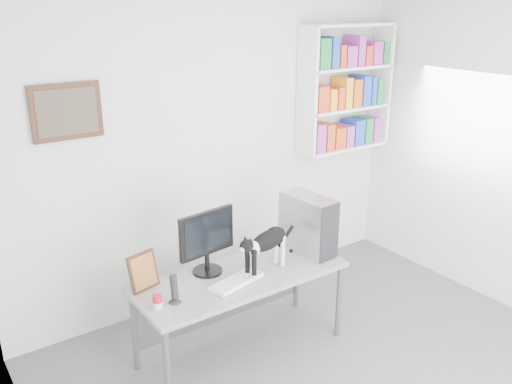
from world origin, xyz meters
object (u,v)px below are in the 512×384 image
cat (267,251)px  monitor (207,242)px  speaker (174,288)px  keyboard (236,281)px  leaning_print (143,271)px  pc_tower (308,224)px  bookshelf (346,88)px  desk (242,314)px  soup_can (157,302)px

cat → monitor: bearing=131.7°
speaker → keyboard: bearing=2.2°
monitor → leaning_print: monitor is taller
leaning_print → pc_tower: bearing=-22.6°
speaker → cat: bearing=5.1°
bookshelf → keyboard: (-1.90, -0.91, -1.14)m
bookshelf → desk: bearing=-155.5°
pc_tower → leaning_print: pc_tower is taller
desk → monitor: 0.66m
cat → bookshelf: bearing=13.8°
keyboard → pc_tower: 0.83m
keyboard → pc_tower: pc_tower is taller
desk → pc_tower: pc_tower is taller
pc_tower → soup_can: 1.43m
pc_tower → speaker: (-1.28, -0.10, -0.14)m
monitor → pc_tower: size_ratio=1.06×
keyboard → leaning_print: leaning_print is taller
speaker → pc_tower: bearing=9.5°
speaker → cat: cat is taller
keyboard → speaker: (-0.49, 0.02, 0.09)m
keyboard → pc_tower: bearing=-4.0°
soup_can → cat: cat is taller
pc_tower → speaker: 1.29m
pc_tower → leaning_print: size_ratio=1.70×
pc_tower → speaker: bearing=-179.9°
keyboard → pc_tower: (0.79, 0.13, 0.23)m
monitor → keyboard: monitor is taller
bookshelf → keyboard: 2.40m
leaning_print → soup_can: size_ratio=2.89×
soup_can → bookshelf: bearing=19.4°
desk → keyboard: (-0.10, -0.09, 0.36)m
bookshelf → monitor: bookshelf is taller
keyboard → soup_can: size_ratio=4.40×
bookshelf → cat: bookshelf is taller
desk → monitor: monitor is taller
desk → soup_can: soup_can is taller
keyboard → soup_can: soup_can is taller
desk → monitor: bearing=135.5°
leaning_print → bookshelf: bearing=-1.1°
bookshelf → speaker: bearing=-159.8°
monitor → keyboard: (0.09, -0.28, -0.24)m
pc_tower → soup_can: pc_tower is taller
soup_can → desk: bearing=5.5°
monitor → speaker: size_ratio=2.38×
monitor → keyboard: size_ratio=1.18×
bookshelf → pc_tower: bearing=-144.9°
leaning_print → desk: bearing=-33.2°
leaning_print → soup_can: leaning_print is taller
soup_can → keyboard: bearing=-1.8°
desk → leaning_print: (-0.69, 0.24, 0.49)m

